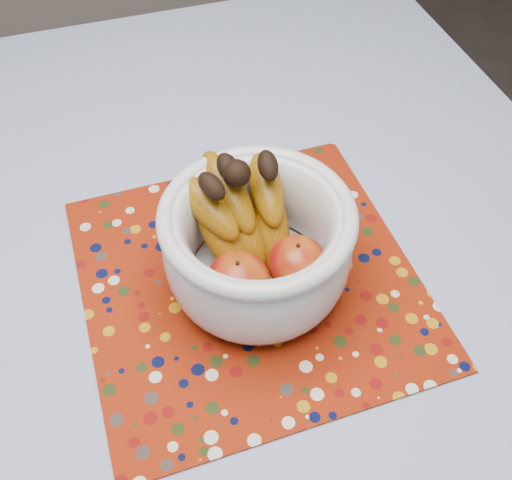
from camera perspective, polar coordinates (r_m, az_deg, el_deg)
table at (r=0.91m, az=-7.77°, el=-5.61°), size 1.20×1.20×0.75m
tablecloth at (r=0.84m, az=-8.35°, el=-2.50°), size 1.32×1.32×0.01m
placemat at (r=0.81m, az=-0.65°, el=-3.79°), size 0.44×0.44×0.00m
fruit_bowl at (r=0.75m, az=-0.46°, el=0.37°), size 0.24×0.26×0.18m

